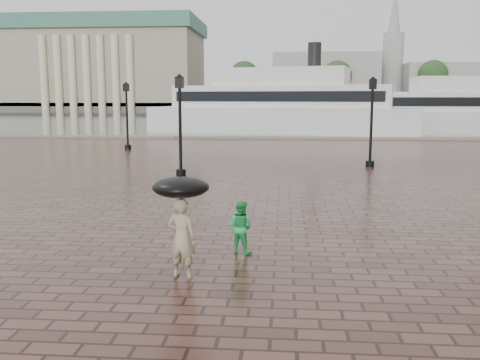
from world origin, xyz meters
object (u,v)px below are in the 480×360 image
object	(u,v)px
ferry_far	(471,110)
street_lamps	(217,119)
child_pedestrian	(241,227)
ferry_near	(282,107)
adult_pedestrian	(182,238)

from	to	relation	value
ferry_far	street_lamps	bearing A→B (deg)	-132.49
child_pedestrian	ferry_far	distance (m)	45.90
street_lamps	ferry_far	size ratio (longest dim) A/B	0.67
ferry_near	ferry_far	world-z (taller)	ferry_near
street_lamps	child_pedestrian	bearing A→B (deg)	-81.12
street_lamps	adult_pedestrian	size ratio (longest dim) A/B	9.69
street_lamps	child_pedestrian	distance (m)	17.43
adult_pedestrian	child_pedestrian	xyz separation A→B (m)	(1.01, 1.74, -0.19)
ferry_near	ferry_far	size ratio (longest dim) A/B	1.18
street_lamps	ferry_far	bearing A→B (deg)	48.88
adult_pedestrian	child_pedestrian	bearing A→B (deg)	-108.36
ferry_far	child_pedestrian	bearing A→B (deg)	-115.65
child_pedestrian	ferry_far	bearing A→B (deg)	-91.15
ferry_near	ferry_far	distance (m)	18.24
adult_pedestrian	ferry_near	distance (m)	43.33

